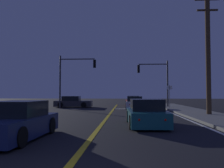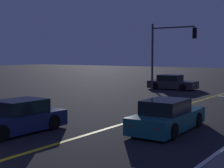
% 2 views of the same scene
% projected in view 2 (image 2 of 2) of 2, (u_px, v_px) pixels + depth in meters
% --- Properties ---
extents(lane_line_center, '(0.20, 40.90, 0.01)m').
position_uv_depth(lane_line_center, '(153.00, 115.00, 18.22)').
color(lane_line_center, gold).
rests_on(lane_line_center, ground).
extents(car_parked_curb_charcoal, '(4.50, 2.09, 1.34)m').
position_uv_depth(car_parked_curb_charcoal, '(172.00, 83.00, 31.99)').
color(car_parked_curb_charcoal, '#2D2D33').
rests_on(car_parked_curb_charcoal, ground).
extents(car_following_oncoming_navy, '(1.96, 4.33, 1.34)m').
position_uv_depth(car_following_oncoming_navy, '(17.00, 118.00, 14.10)').
color(car_following_oncoming_navy, navy).
rests_on(car_following_oncoming_navy, ground).
extents(car_lead_oncoming_teal, '(1.96, 4.58, 1.34)m').
position_uv_depth(car_lead_oncoming_teal, '(167.00, 117.00, 14.45)').
color(car_lead_oncoming_teal, '#195960').
rests_on(car_lead_oncoming_teal, ground).
extents(traffic_signal_far_left, '(4.16, 0.28, 5.96)m').
position_uv_depth(traffic_signal_far_left, '(167.00, 46.00, 29.91)').
color(traffic_signal_far_left, '#38383D').
rests_on(traffic_signal_far_left, ground).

